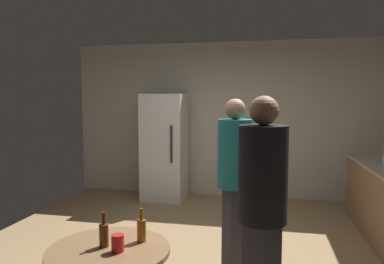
{
  "coord_description": "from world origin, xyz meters",
  "views": [
    {
      "loc": [
        0.76,
        -3.68,
        1.7
      ],
      "look_at": [
        -0.09,
        0.48,
        1.32
      ],
      "focal_mm": 33.66,
      "sensor_mm": 36.0,
      "label": 1
    }
  ],
  "objects_px": {
    "person_in_black_shirt": "(262,199)",
    "plastic_cup_red": "(118,243)",
    "refrigerator": "(165,147)",
    "beer_bottle_brown": "(104,234)",
    "foreground_table": "(109,264)",
    "person_in_teal_shirt": "(235,171)",
    "beer_bottle_amber": "(142,229)"
  },
  "relations": [
    {
      "from": "person_in_black_shirt",
      "to": "plastic_cup_red",
      "type": "bearing_deg",
      "value": -22.28
    },
    {
      "from": "refrigerator",
      "to": "person_in_black_shirt",
      "type": "bearing_deg",
      "value": -63.68
    },
    {
      "from": "refrigerator",
      "to": "beer_bottle_brown",
      "type": "height_order",
      "value": "refrigerator"
    },
    {
      "from": "foreground_table",
      "to": "beer_bottle_brown",
      "type": "xyz_separation_m",
      "value": [
        -0.04,
        0.02,
        0.19
      ]
    },
    {
      "from": "refrigerator",
      "to": "foreground_table",
      "type": "bearing_deg",
      "value": -79.5
    },
    {
      "from": "refrigerator",
      "to": "person_in_black_shirt",
      "type": "height_order",
      "value": "refrigerator"
    },
    {
      "from": "foreground_table",
      "to": "plastic_cup_red",
      "type": "relative_size",
      "value": 7.27
    },
    {
      "from": "beer_bottle_brown",
      "to": "person_in_teal_shirt",
      "type": "height_order",
      "value": "person_in_teal_shirt"
    },
    {
      "from": "refrigerator",
      "to": "foreground_table",
      "type": "height_order",
      "value": "refrigerator"
    },
    {
      "from": "plastic_cup_red",
      "to": "foreground_table",
      "type": "bearing_deg",
      "value": 156.93
    },
    {
      "from": "person_in_black_shirt",
      "to": "foreground_table",
      "type": "bearing_deg",
      "value": -25.81
    },
    {
      "from": "person_in_black_shirt",
      "to": "person_in_teal_shirt",
      "type": "bearing_deg",
      "value": -122.0
    },
    {
      "from": "refrigerator",
      "to": "plastic_cup_red",
      "type": "relative_size",
      "value": 16.36
    },
    {
      "from": "person_in_teal_shirt",
      "to": "plastic_cup_red",
      "type": "bearing_deg",
      "value": 35.06
    },
    {
      "from": "refrigerator",
      "to": "person_in_teal_shirt",
      "type": "bearing_deg",
      "value": -59.73
    },
    {
      "from": "plastic_cup_red",
      "to": "person_in_black_shirt",
      "type": "distance_m",
      "value": 1.02
    },
    {
      "from": "refrigerator",
      "to": "beer_bottle_amber",
      "type": "relative_size",
      "value": 7.83
    },
    {
      "from": "person_in_teal_shirt",
      "to": "person_in_black_shirt",
      "type": "bearing_deg",
      "value": 74.28
    },
    {
      "from": "foreground_table",
      "to": "person_in_teal_shirt",
      "type": "bearing_deg",
      "value": 63.21
    },
    {
      "from": "beer_bottle_brown",
      "to": "foreground_table",
      "type": "bearing_deg",
      "value": -27.12
    },
    {
      "from": "beer_bottle_amber",
      "to": "plastic_cup_red",
      "type": "height_order",
      "value": "beer_bottle_amber"
    },
    {
      "from": "refrigerator",
      "to": "beer_bottle_amber",
      "type": "height_order",
      "value": "refrigerator"
    },
    {
      "from": "plastic_cup_red",
      "to": "refrigerator",
      "type": "bearing_deg",
      "value": 101.56
    },
    {
      "from": "beer_bottle_amber",
      "to": "person_in_black_shirt",
      "type": "height_order",
      "value": "person_in_black_shirt"
    },
    {
      "from": "beer_bottle_brown",
      "to": "plastic_cup_red",
      "type": "xyz_separation_m",
      "value": [
        0.12,
        -0.05,
        -0.03
      ]
    },
    {
      "from": "beer_bottle_brown",
      "to": "person_in_teal_shirt",
      "type": "xyz_separation_m",
      "value": [
        0.74,
        1.36,
        0.18
      ]
    },
    {
      "from": "beer_bottle_amber",
      "to": "beer_bottle_brown",
      "type": "height_order",
      "value": "same"
    },
    {
      "from": "person_in_teal_shirt",
      "to": "beer_bottle_amber",
      "type": "bearing_deg",
      "value": 35.51
    },
    {
      "from": "foreground_table",
      "to": "refrigerator",
      "type": "bearing_deg",
      "value": 100.5
    },
    {
      "from": "beer_bottle_brown",
      "to": "person_in_black_shirt",
      "type": "height_order",
      "value": "person_in_black_shirt"
    },
    {
      "from": "foreground_table",
      "to": "beer_bottle_amber",
      "type": "relative_size",
      "value": 3.48
    },
    {
      "from": "plastic_cup_red",
      "to": "beer_bottle_amber",
      "type": "bearing_deg",
      "value": 63.53
    }
  ]
}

